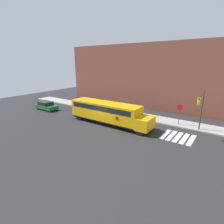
# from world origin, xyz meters

# --- Properties ---
(ground_plane) EXTENTS (60.00, 60.00, 0.00)m
(ground_plane) POSITION_xyz_m (0.00, 0.00, 0.00)
(ground_plane) COLOR #28282B
(sidewalk_strip) EXTENTS (44.00, 3.00, 0.15)m
(sidewalk_strip) POSITION_xyz_m (0.00, 6.50, 0.07)
(sidewalk_strip) COLOR #9E9E99
(sidewalk_strip) RESTS_ON ground
(building_backdrop) EXTENTS (32.00, 4.00, 11.12)m
(building_backdrop) POSITION_xyz_m (0.00, 13.00, 5.56)
(building_backdrop) COLOR brown
(building_backdrop) RESTS_ON ground
(crosswalk_stripes) EXTENTS (3.30, 3.20, 0.01)m
(crosswalk_stripes) POSITION_xyz_m (9.23, 2.00, 0.00)
(crosswalk_stripes) COLOR white
(crosswalk_stripes) RESTS_ON ground
(school_bus) EXTENTS (11.70, 2.57, 2.86)m
(school_bus) POSITION_xyz_m (0.16, 1.06, 1.67)
(school_bus) COLOR #EAA80F
(school_bus) RESTS_ON ground
(parked_car) EXTENTS (4.11, 1.85, 1.44)m
(parked_car) POSITION_xyz_m (-12.83, 0.73, 0.71)
(parked_car) COLOR #196B2D
(parked_car) RESTS_ON ground
(stop_sign) EXTENTS (0.75, 0.10, 2.85)m
(stop_sign) POSITION_xyz_m (8.21, 5.88, 1.90)
(stop_sign) COLOR #38383A
(stop_sign) RESTS_ON ground
(traffic_light) EXTENTS (0.28, 3.13, 4.85)m
(traffic_light) POSITION_xyz_m (10.75, 4.42, 3.23)
(traffic_light) COLOR #38383A
(traffic_light) RESTS_ON ground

